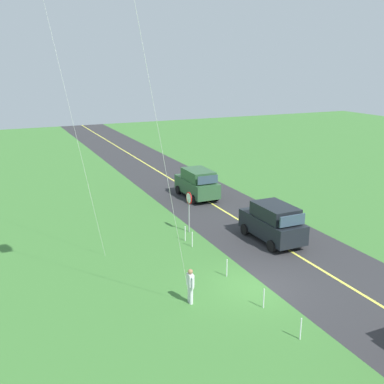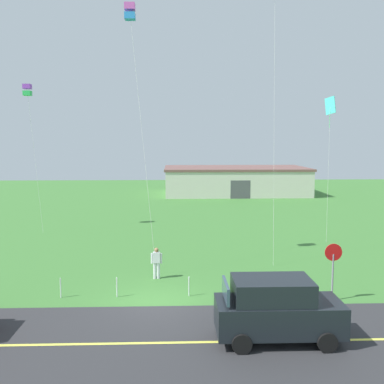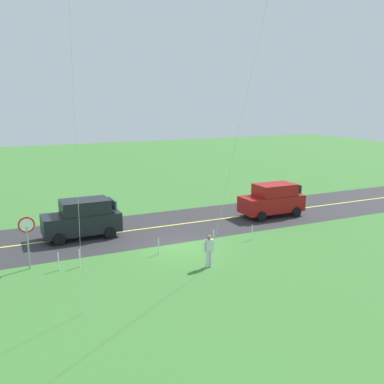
{
  "view_description": "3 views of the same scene",
  "coord_description": "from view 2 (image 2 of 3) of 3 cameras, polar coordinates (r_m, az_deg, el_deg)",
  "views": [
    {
      "loc": [
        -16.17,
        10.6,
        10.08
      ],
      "look_at": [
        1.09,
        2.73,
        4.64
      ],
      "focal_mm": 42.42,
      "sensor_mm": 36.0,
      "label": 1
    },
    {
      "loc": [
        0.9,
        -18.96,
        7.04
      ],
      "look_at": [
        1.67,
        2.44,
        4.55
      ],
      "focal_mm": 42.02,
      "sensor_mm": 36.0,
      "label": 2
    },
    {
      "loc": [
        9.17,
        21.06,
        7.92
      ],
      "look_at": [
        0.82,
        3.42,
        3.79
      ],
      "focal_mm": 41.01,
      "sensor_mm": 36.0,
      "label": 3
    }
  ],
  "objects": [
    {
      "name": "ground_plane",
      "position": [
        20.26,
        -4.6,
        -13.87
      ],
      "size": [
        120.0,
        120.0,
        0.1
      ],
      "primitive_type": "cube",
      "color": "#3D7533"
    },
    {
      "name": "asphalt_road",
      "position": [
        16.56,
        -5.24,
        -18.56
      ],
      "size": [
        120.0,
        7.0,
        0.0
      ],
      "primitive_type": "cube",
      "color": "#2D2D30",
      "rests_on": "ground"
    },
    {
      "name": "road_centre_stripe",
      "position": [
        16.55,
        -5.24,
        -18.55
      ],
      "size": [
        120.0,
        0.16,
        0.0
      ],
      "primitive_type": "cube",
      "color": "#E5E04C",
      "rests_on": "asphalt_road"
    },
    {
      "name": "car_suv_foreground",
      "position": [
        16.52,
        10.68,
        -14.37
      ],
      "size": [
        4.4,
        2.12,
        2.24
      ],
      "color": "black",
      "rests_on": "ground"
    },
    {
      "name": "stop_sign",
      "position": [
        20.74,
        17.48,
        -8.31
      ],
      "size": [
        0.76,
        0.08,
        2.56
      ],
      "color": "gray",
      "rests_on": "ground"
    },
    {
      "name": "person_adult_near",
      "position": [
        23.18,
        -4.52,
        -8.84
      ],
      "size": [
        0.58,
        0.22,
        1.6
      ],
      "rotation": [
        0.0,
        0.0,
        3.6
      ],
      "color": "silver",
      "rests_on": "ground"
    },
    {
      "name": "kite_red_low",
      "position": [
        26.22,
        -7.88,
        21.63
      ],
      "size": [
        1.73,
        3.19,
        14.34
      ],
      "color": "silver",
      "rests_on": "ground"
    },
    {
      "name": "kite_yellow_high",
      "position": [
        33.96,
        17.13,
        10.14
      ],
      "size": [
        0.9,
        2.47,
        10.14
      ],
      "color": "silver",
      "rests_on": "ground"
    },
    {
      "name": "kite_green_far",
      "position": [
        36.99,
        -20.17,
        12.02
      ],
      "size": [
        1.38,
        1.35,
        11.23
      ],
      "color": "silver",
      "rests_on": "ground"
    },
    {
      "name": "warehouse_distant",
      "position": [
        59.08,
        5.49,
        1.48
      ],
      "size": [
        18.36,
        10.2,
        3.5
      ],
      "color": "beige",
      "rests_on": "ground"
    },
    {
      "name": "fence_post_0",
      "position": [
        21.37,
        -16.34,
        -11.6
      ],
      "size": [
        0.05,
        0.05,
        0.9
      ],
      "primitive_type": "cylinder",
      "color": "silver",
      "rests_on": "ground"
    },
    {
      "name": "fence_post_1",
      "position": [
        20.91,
        -9.52,
        -11.84
      ],
      "size": [
        0.05,
        0.05,
        0.9
      ],
      "primitive_type": "cylinder",
      "color": "silver",
      "rests_on": "ground"
    },
    {
      "name": "fence_post_2",
      "position": [
        20.74,
        -0.39,
        -11.89
      ],
      "size": [
        0.05,
        0.05,
        0.9
      ],
      "primitive_type": "cylinder",
      "color": "silver",
      "rests_on": "ground"
    },
    {
      "name": "fence_post_3",
      "position": [
        21.24,
        10.86,
        -11.56
      ],
      "size": [
        0.05,
        0.05,
        0.9
      ],
      "primitive_type": "cylinder",
      "color": "silver",
      "rests_on": "ground"
    },
    {
      "name": "fence_post_4",
      "position": [
        21.48,
        13.48,
        -11.42
      ],
      "size": [
        0.05,
        0.05,
        0.9
      ],
      "primitive_type": "cylinder",
      "color": "silver",
      "rests_on": "ground"
    }
  ]
}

